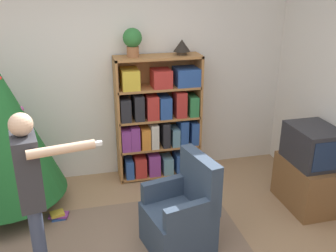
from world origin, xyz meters
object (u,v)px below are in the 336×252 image
object	(u,v)px
television	(313,145)
table_lamp	(182,46)
bookshelf	(159,120)
armchair	(182,217)
standing_person	(32,189)
potted_plant	(132,40)

from	to	relation	value
television	table_lamp	world-z (taller)	table_lamp
table_lamp	bookshelf	bearing A→B (deg)	-177.88
armchair	standing_person	bearing A→B (deg)	-96.17
television	potted_plant	size ratio (longest dim) A/B	1.76
potted_plant	standing_person	bearing A→B (deg)	-123.44
bookshelf	potted_plant	xyz separation A→B (m)	(-0.29, 0.01, 1.00)
armchair	potted_plant	size ratio (longest dim) A/B	2.80
standing_person	potted_plant	bearing A→B (deg)	136.53
bookshelf	table_lamp	bearing A→B (deg)	2.12
standing_person	table_lamp	xyz separation A→B (m)	(1.64, 1.60, 0.77)
standing_person	potted_plant	world-z (taller)	potted_plant
television	standing_person	bearing A→B (deg)	-170.01
bookshelf	television	world-z (taller)	bookshelf
bookshelf	armchair	distance (m)	1.51
television	potted_plant	world-z (taller)	potted_plant
potted_plant	television	bearing A→B (deg)	-32.31
bookshelf	armchair	world-z (taller)	bookshelf
bookshelf	armchair	bearing A→B (deg)	-94.03
television	armchair	bearing A→B (deg)	-167.33
potted_plant	table_lamp	size ratio (longest dim) A/B	1.64
potted_plant	table_lamp	bearing A→B (deg)	0.00
television	table_lamp	xyz separation A→B (m)	(-1.16, 1.11, 0.92)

